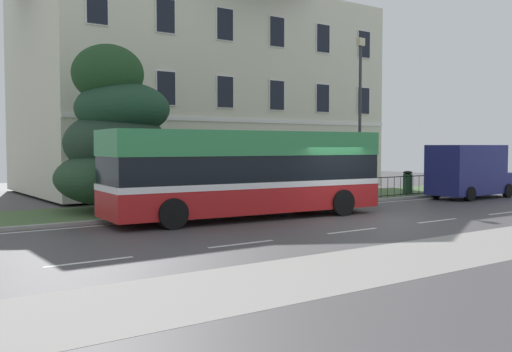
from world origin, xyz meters
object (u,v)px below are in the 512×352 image
single_decker_bus (247,173)px  white_panel_van (469,171)px  georgian_townhouse (200,76)px  litter_bin (408,182)px  evergreen_tree (117,141)px  street_lamp_post (360,107)px

single_decker_bus → white_panel_van: (13.17, 0.15, -0.29)m
georgian_townhouse → litter_bin: 13.23m
evergreen_tree → litter_bin: size_ratio=5.31×
street_lamp_post → litter_bin: street_lamp_post is taller
street_lamp_post → litter_bin: bearing=-5.4°
georgian_townhouse → single_decker_bus: bearing=-112.6°
evergreen_tree → single_decker_bus: evergreen_tree is taller
white_panel_van → litter_bin: bearing=122.7°
evergreen_tree → white_panel_van: evergreen_tree is taller
white_panel_van → street_lamp_post: size_ratio=0.68×
georgian_townhouse → evergreen_tree: 12.58m
georgian_townhouse → white_panel_van: size_ratio=3.83×
georgian_townhouse → single_decker_bus: 14.51m
georgian_townhouse → white_panel_van: bearing=-57.4°
single_decker_bus → street_lamp_post: (8.41, 2.86, 2.77)m
white_panel_van → street_lamp_post: (-4.76, 2.71, 3.05)m
litter_bin → single_decker_bus: bearing=-167.5°
single_decker_bus → street_lamp_post: 9.30m
single_decker_bus → litter_bin: single_decker_bus is taller
georgian_townhouse → street_lamp_post: bearing=-71.9°
evergreen_tree → street_lamp_post: 11.76m
evergreen_tree → single_decker_bus: bearing=-52.0°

